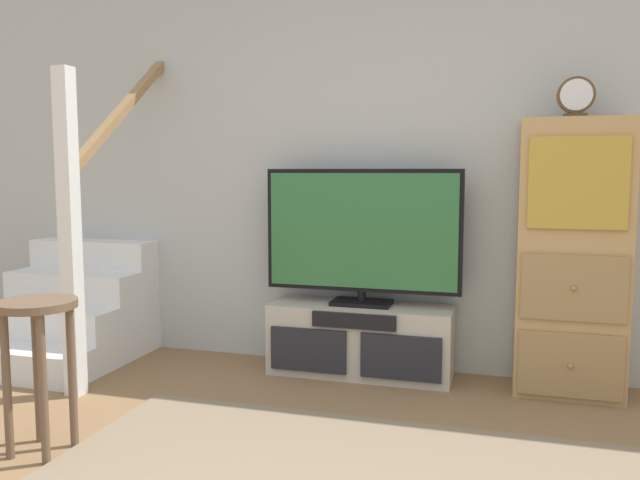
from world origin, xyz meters
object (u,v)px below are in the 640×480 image
object	(u,v)px
bar_stool_near	(38,339)
side_cabinet	(572,259)
desk_clock	(576,97)
media_console	(360,340)
television	(362,233)

from	to	relation	value
bar_stool_near	side_cabinet	bearing A→B (deg)	32.81
desk_clock	media_console	bearing A→B (deg)	179.77
media_console	bar_stool_near	xyz separation A→B (m)	(-1.11, -1.47, 0.30)
television	side_cabinet	size ratio (longest dim) A/B	0.78
television	bar_stool_near	world-z (taller)	television
bar_stool_near	television	bearing A→B (deg)	53.42
side_cabinet	desk_clock	distance (m)	0.88
desk_clock	side_cabinet	bearing A→B (deg)	48.23
bar_stool_near	media_console	bearing A→B (deg)	52.97
side_cabinet	desk_clock	xyz separation A→B (m)	(-0.01, -0.01, 0.88)
desk_clock	bar_stool_near	size ratio (longest dim) A/B	0.32
side_cabinet	television	bearing A→B (deg)	179.34
television	side_cabinet	bearing A→B (deg)	-0.66
bar_stool_near	desk_clock	bearing A→B (deg)	32.70
television	media_console	bearing A→B (deg)	-90.00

